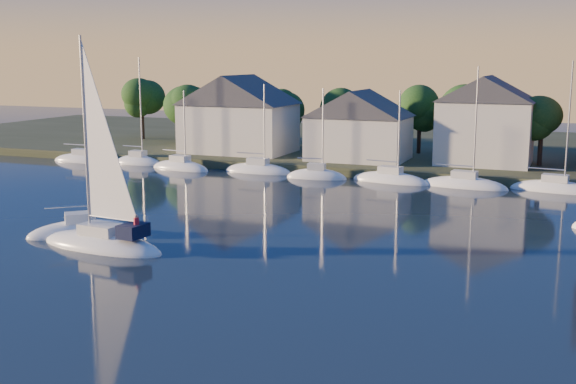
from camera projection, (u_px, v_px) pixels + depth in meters
The scene contains 10 objects.
ground at pixel (108, 364), 30.40m from camera, with size 260.00×260.00×0.00m, color black.
shoreline_land at pixel (438, 152), 98.72m from camera, with size 160.00×50.00×2.00m, color #313921.
wooden_dock at pixel (399, 178), 77.76m from camera, with size 120.00×3.00×1.00m, color brown.
clubhouse_west at pixel (239, 113), 90.28m from camera, with size 13.65×9.45×9.64m.
clubhouse_centre at pixel (359, 124), 83.60m from camera, with size 11.55×8.40×8.08m.
clubhouse_east at pixel (486, 119), 80.08m from camera, with size 10.50×8.40×9.80m.
tree_line at pixel (439, 105), 85.73m from camera, with size 93.40×5.40×8.90m.
moored_fleet at pixel (319, 176), 77.97m from camera, with size 71.50×2.40×12.05m.
hero_sailboat at pixel (103, 239), 48.81m from camera, with size 10.17×4.16×15.26m.
drifting_sailboat_left at pixel (81, 234), 52.55m from camera, with size 7.37×6.94×11.86m.
Camera 1 is at (17.80, -23.59, 12.68)m, focal length 45.00 mm.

